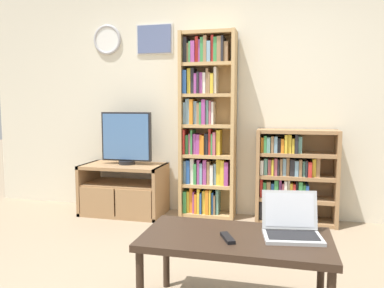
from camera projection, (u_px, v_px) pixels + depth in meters
name	position (u px, v px, depth m)	size (l,w,h in m)	color
wall_back	(219.00, 97.00, 4.16)	(5.70, 0.09, 2.60)	beige
tv_stand	(124.00, 189.00, 4.20)	(0.91, 0.51, 0.56)	#9E754C
television	(126.00, 138.00, 4.17)	(0.58, 0.18, 0.58)	black
bookshelf_tall	(206.00, 127.00, 4.07)	(0.60, 0.26, 2.00)	tan
bookshelf_short	(291.00, 178.00, 3.89)	(0.81, 0.30, 0.97)	#9E754C
coffee_table	(236.00, 244.00, 2.15)	(1.07, 0.56, 0.48)	#332319
laptop	(291.00, 225.00, 2.14)	(0.35, 0.31, 0.24)	#B7BABC
remote_near_laptop	(228.00, 238.00, 2.08)	(0.11, 0.16, 0.02)	black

